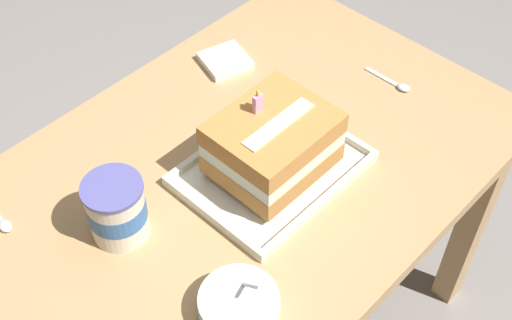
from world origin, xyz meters
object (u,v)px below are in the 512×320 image
Objects in this scene: foil_tray at (272,170)px; napkin_pile at (225,61)px; serving_spoon_by_bowls at (398,85)px; birthday_cake at (273,143)px; ice_cream_tub at (117,209)px; bowl_stack at (239,306)px.

foil_tray reaches higher than napkin_pile.
serving_spoon_by_bowls is at bearing -57.89° from napkin_pile.
birthday_cake is at bearing -119.35° from napkin_pile.
bowl_stack is at bearing -84.46° from ice_cream_tub.
foil_tray is 0.38m from serving_spoon_by_bowls.
birthday_cake is at bearing 32.60° from bowl_stack.
birthday_cake is 1.77× the size of napkin_pile.
birthday_cake is 0.33m from bowl_stack.
serving_spoon_by_bowls is at bearing 12.17° from bowl_stack.
foil_tray is 1.57× the size of birthday_cake.
foil_tray is 2.70× the size of ice_cream_tub.
birthday_cake reaches higher than foil_tray.
birthday_cake is 1.59× the size of bowl_stack.
foil_tray is 0.32m from bowl_stack.
ice_cream_tub is at bearing 168.55° from serving_spoon_by_bowls.
ice_cream_tub is at bearing 160.41° from foil_tray.
bowl_stack is 1.15× the size of serving_spoon_by_bowls.
bowl_stack reaches higher than foil_tray.
ice_cream_tub reaches higher than foil_tray.
bowl_stack is 0.28m from ice_cream_tub.
bowl_stack is at bearing -147.40° from foil_tray.
birthday_cake reaches higher than bowl_stack.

